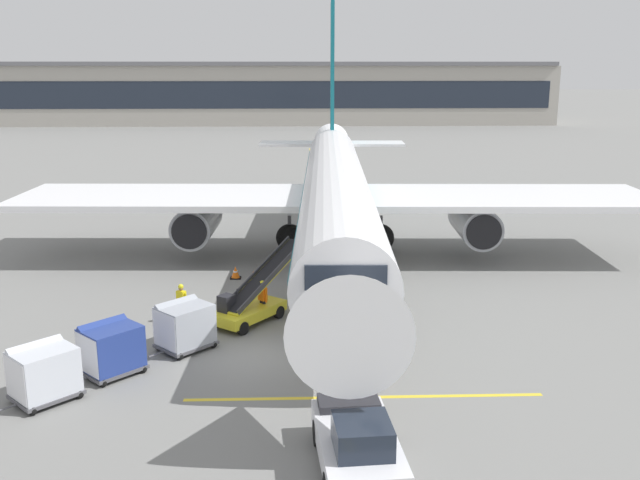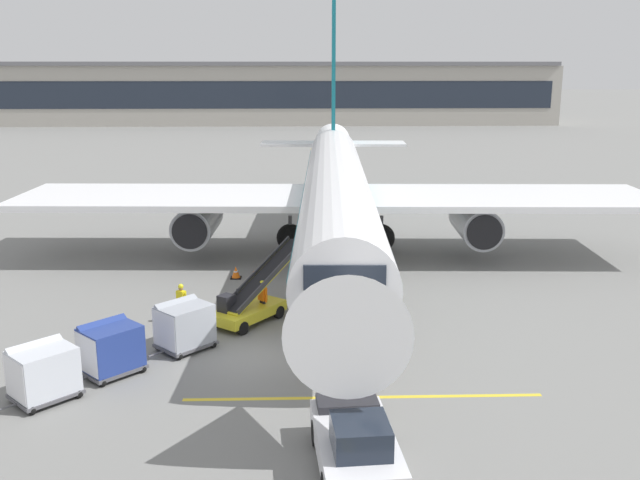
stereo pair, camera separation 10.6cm
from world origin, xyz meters
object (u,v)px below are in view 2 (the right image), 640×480
at_px(baggage_cart_second, 110,347).
at_px(ground_crew_by_carts, 263,297).
at_px(belt_loader, 251,301).
at_px(safety_cone_wingtip, 236,273).
at_px(pushback_tug, 356,443).
at_px(baggage_cart_third, 43,371).
at_px(parked_airplane, 336,190).
at_px(baggage_cart_lead, 184,324).
at_px(ground_crew_by_loader, 181,301).
at_px(safety_cone_engine_keepout, 254,278).

height_order(baggage_cart_second, ground_crew_by_carts, baggage_cart_second).
relative_size(belt_loader, baggage_cart_second, 1.95).
bearing_deg(safety_cone_wingtip, pushback_tug, -75.11).
distance_m(belt_loader, baggage_cart_third, 9.62).
distance_m(baggage_cart_second, ground_crew_by_carts, 7.52).
height_order(baggage_cart_second, safety_cone_wingtip, baggage_cart_second).
bearing_deg(pushback_tug, ground_crew_by_carts, 104.56).
xyz_separation_m(parked_airplane, baggage_cart_lead, (-6.62, -13.74, -2.86)).
height_order(baggage_cart_third, safety_cone_wingtip, baggage_cart_third).
relative_size(parked_airplane, pushback_tug, 10.12).
relative_size(belt_loader, safety_cone_wingtip, 7.83).
bearing_deg(parked_airplane, pushback_tug, -91.61).
bearing_deg(ground_crew_by_loader, safety_cone_wingtip, 74.88).
distance_m(ground_crew_by_carts, safety_cone_wingtip, 6.36).
xyz_separation_m(parked_airplane, safety_cone_wingtip, (-5.43, -4.40, -3.55)).
height_order(belt_loader, baggage_cart_lead, belt_loader).
bearing_deg(belt_loader, ground_crew_by_carts, 25.54).
bearing_deg(safety_cone_engine_keepout, ground_crew_by_carts, -82.00).
distance_m(belt_loader, pushback_tug, 12.27).
bearing_deg(pushback_tug, baggage_cart_second, 141.86).
bearing_deg(ground_crew_by_carts, baggage_cart_lead, -131.58).
distance_m(baggage_cart_lead, ground_crew_by_loader, 2.93).
bearing_deg(safety_cone_engine_keepout, baggage_cart_lead, -104.62).
distance_m(belt_loader, safety_cone_wingtip, 6.46).
distance_m(ground_crew_by_loader, ground_crew_by_carts, 3.46).
distance_m(baggage_cart_second, baggage_cart_third, 2.59).
bearing_deg(pushback_tug, belt_loader, 106.98).
bearing_deg(ground_crew_by_carts, safety_cone_wingtip, 105.55).
height_order(belt_loader, baggage_cart_second, belt_loader).
distance_m(parked_airplane, ground_crew_by_loader, 13.34).
bearing_deg(safety_cone_wingtip, baggage_cart_second, -106.69).
distance_m(parked_airplane, safety_cone_engine_keepout, 7.84).
xyz_separation_m(baggage_cart_lead, pushback_tug, (5.99, -8.70, -0.17)).
height_order(ground_crew_by_loader, safety_cone_wingtip, ground_crew_by_loader).
height_order(belt_loader, safety_cone_wingtip, belt_loader).
xyz_separation_m(baggage_cart_second, pushback_tug, (8.26, -6.49, -0.17)).
bearing_deg(pushback_tug, parked_airplane, 88.39).
distance_m(baggage_cart_lead, ground_crew_by_carts, 4.35).
bearing_deg(belt_loader, baggage_cart_lead, -128.53).
relative_size(safety_cone_engine_keepout, safety_cone_wingtip, 1.07).
xyz_separation_m(parked_airplane, ground_crew_by_carts, (-3.74, -10.49, -2.86)).
bearing_deg(baggage_cart_lead, baggage_cart_second, -135.70).
xyz_separation_m(baggage_cart_lead, ground_crew_by_carts, (2.89, 3.26, -0.00)).
bearing_deg(ground_crew_by_loader, safety_cone_engine_keepout, 63.46).
bearing_deg(safety_cone_engine_keepout, pushback_tug, -77.37).
xyz_separation_m(parked_airplane, baggage_cart_third, (-10.59, -17.91, -2.86)).
bearing_deg(ground_crew_by_loader, baggage_cart_second, -108.64).
relative_size(ground_crew_by_carts, safety_cone_engine_keepout, 2.59).
bearing_deg(pushback_tug, safety_cone_wingtip, 104.89).
distance_m(parked_airplane, belt_loader, 11.89).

